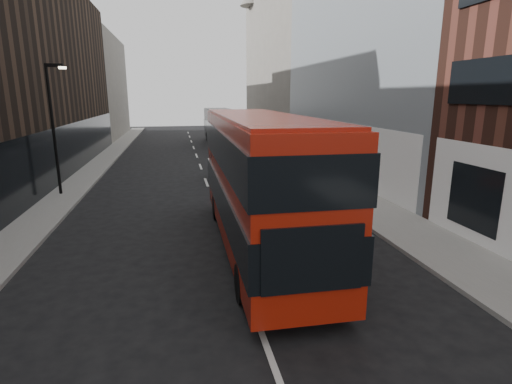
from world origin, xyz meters
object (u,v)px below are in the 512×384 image
car_a (251,173)px  grey_bus (221,126)px  car_c (224,152)px  red_bus (259,177)px  car_b (227,170)px  street_lamp (54,121)px

car_a → grey_bus: bearing=88.1°
grey_bus → car_c: bearing=-96.3°
red_bus → car_a: 10.82m
red_bus → car_b: (0.32, 12.07, -1.95)m
car_c → grey_bus: bearing=84.4°
street_lamp → red_bus: 13.61m
street_lamp → red_bus: bearing=-46.8°
street_lamp → grey_bus: (11.56, 22.68, -2.06)m
street_lamp → grey_bus: size_ratio=0.57×
street_lamp → car_a: bearing=3.5°
car_a → red_bus: bearing=-99.1°
street_lamp → red_bus: street_lamp is taller
car_a → car_b: car_b is taller
car_a → car_c: size_ratio=1.02×
car_b → car_c: bearing=76.4°
street_lamp → car_b: street_lamp is taller
car_a → car_b: 2.04m
red_bus → street_lamp: bearing=133.8°
red_bus → grey_bus: size_ratio=0.98×
car_b → car_c: car_b is taller
car_b → grey_bus: bearing=76.8°
red_bus → grey_bus: red_bus is taller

